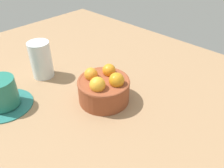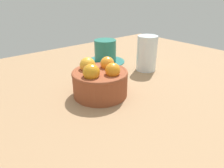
{
  "view_description": "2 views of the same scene",
  "coord_description": "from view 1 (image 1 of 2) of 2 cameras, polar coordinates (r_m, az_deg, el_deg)",
  "views": [
    {
      "loc": [
        35.16,
        -33.61,
        39.58
      ],
      "look_at": [
        0.41,
        2.72,
        3.97
      ],
      "focal_mm": 36.46,
      "sensor_mm": 36.0,
      "label": 1
    },
    {
      "loc": [
        27.5,
        37.96,
        24.54
      ],
      "look_at": [
        -1.55,
        2.79,
        3.48
      ],
      "focal_mm": 32.9,
      "sensor_mm": 36.0,
      "label": 2
    }
  ],
  "objects": [
    {
      "name": "water_glass",
      "position": [
        0.73,
        -17.36,
        5.84
      ],
      "size": [
        6.49,
        6.49,
        11.36
      ],
      "primitive_type": "cylinder",
      "color": "silver",
      "rests_on": "ground_plane"
    },
    {
      "name": "ground_plane",
      "position": [
        0.64,
        -1.96,
        -5.36
      ],
      "size": [
        133.49,
        97.53,
        4.35
      ],
      "primitive_type": "cube",
      "color": "#997551"
    },
    {
      "name": "coffee_cup",
      "position": [
        0.65,
        -25.82,
        -2.46
      ],
      "size": [
        14.18,
        14.18,
        8.19
      ],
      "color": "#266D66",
      "rests_on": "ground_plane"
    },
    {
      "name": "terracotta_bowl",
      "position": [
        0.6,
        -2.05,
        -0.88
      ],
      "size": [
        13.87,
        13.87,
        9.3
      ],
      "color": "brown",
      "rests_on": "ground_plane"
    }
  ]
}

